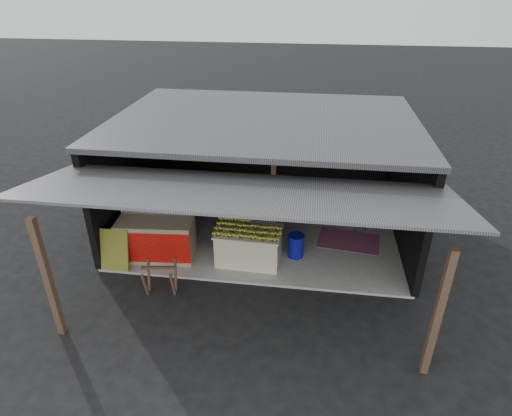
# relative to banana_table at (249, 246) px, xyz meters

# --- Properties ---
(ground) EXTENTS (80.00, 80.00, 0.00)m
(ground) POSITION_rel_banana_table_xyz_m (0.14, -0.82, -0.47)
(ground) COLOR black
(ground) RESTS_ON ground
(concrete_slab) EXTENTS (7.00, 5.00, 0.06)m
(concrete_slab) POSITION_rel_banana_table_xyz_m (0.14, 1.68, -0.44)
(concrete_slab) COLOR gray
(concrete_slab) RESTS_ON ground
(shophouse) EXTENTS (7.40, 7.29, 3.02)m
(shophouse) POSITION_rel_banana_table_xyz_m (0.14, 2.00, 1.63)
(shophouse) COLOR black
(shophouse) RESTS_ON ground
(banana_table) EXTENTS (1.53, 0.98, 0.82)m
(banana_table) POSITION_rel_banana_table_xyz_m (0.00, 0.00, 0.00)
(banana_table) COLOR beige
(banana_table) RESTS_ON concrete_slab
(banana_pile) EXTENTS (1.41, 0.88, 0.16)m
(banana_pile) POSITION_rel_banana_table_xyz_m (0.00, 0.00, 0.49)
(banana_pile) COLOR gold
(banana_pile) RESTS_ON banana_table
(white_crate) EXTENTS (0.83, 0.58, 0.92)m
(white_crate) POSITION_rel_banana_table_xyz_m (0.09, 1.04, 0.04)
(white_crate) COLOR white
(white_crate) RESTS_ON concrete_slab
(neighbor_stall) EXTENTS (1.80, 0.92, 1.80)m
(neighbor_stall) POSITION_rel_banana_table_xyz_m (-2.17, -0.12, 0.12)
(neighbor_stall) COLOR #998466
(neighbor_stall) RESTS_ON concrete_slab
(green_signboard) EXTENTS (0.65, 0.30, 0.95)m
(green_signboard) POSITION_rel_banana_table_xyz_m (-2.95, -0.69, 0.07)
(green_signboard) COLOR black
(green_signboard) RESTS_ON concrete_slab
(sawhorse) EXTENTS (0.72, 0.69, 0.69)m
(sawhorse) POSITION_rel_banana_table_xyz_m (-1.67, -1.35, -0.04)
(sawhorse) COLOR #4E3527
(sawhorse) RESTS_ON ground
(water_barrel) EXTENTS (0.37, 0.37, 0.55)m
(water_barrel) POSITION_rel_banana_table_xyz_m (1.07, 0.35, -0.14)
(water_barrel) COLOR #0C0F84
(water_barrel) RESTS_ON concrete_slab
(plastic_chair) EXTENTS (0.49, 0.49, 0.80)m
(plastic_chair) POSITION_rel_banana_table_xyz_m (2.60, 1.95, 0.05)
(plastic_chair) COLOR #091234
(plastic_chair) RESTS_ON concrete_slab
(magenta_rug) EXTENTS (1.62, 1.19, 0.01)m
(magenta_rug) POSITION_rel_banana_table_xyz_m (2.37, 1.20, -0.41)
(magenta_rug) COLOR #6E1853
(magenta_rug) RESTS_ON concrete_slab
(picture_frames) EXTENTS (1.62, 0.04, 0.46)m
(picture_frames) POSITION_rel_banana_table_xyz_m (-0.03, 4.08, 1.46)
(picture_frames) COLOR black
(picture_frames) RESTS_ON shophouse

